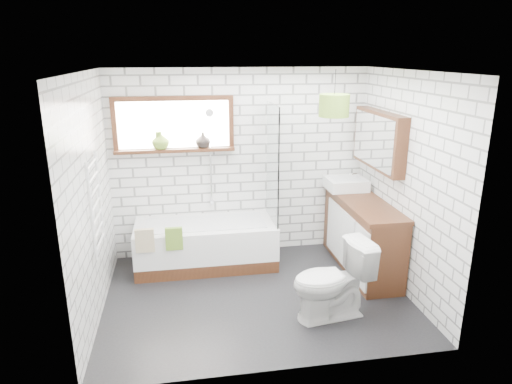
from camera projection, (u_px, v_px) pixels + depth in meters
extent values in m
cube|color=black|center=(257.00, 296.00, 5.24)|extent=(3.40, 2.60, 0.01)
cube|color=white|center=(257.00, 71.00, 4.51)|extent=(3.40, 2.60, 0.01)
cube|color=white|center=(240.00, 164.00, 6.11)|extent=(3.40, 0.01, 2.50)
cube|color=white|center=(284.00, 239.00, 3.65)|extent=(3.40, 0.01, 2.50)
cube|color=white|center=(91.00, 200.00, 4.60)|extent=(0.01, 2.60, 2.50)
cube|color=white|center=(405.00, 184.00, 5.15)|extent=(0.01, 2.60, 2.50)
cube|color=#341A0E|center=(174.00, 125.00, 5.77)|extent=(1.52, 0.16, 0.68)
cube|color=white|center=(96.00, 204.00, 4.63)|extent=(0.06, 0.52, 1.00)
cube|color=#341A0E|center=(379.00, 140.00, 5.58)|extent=(0.16, 1.20, 0.70)
cylinder|color=silver|center=(210.00, 158.00, 5.97)|extent=(0.02, 0.02, 1.30)
cube|color=white|center=(206.00, 244.00, 5.93)|extent=(1.79, 0.79, 0.58)
cube|color=white|center=(273.00, 164.00, 5.76)|extent=(0.02, 0.72, 1.50)
cube|color=olive|center=(174.00, 239.00, 5.42)|extent=(0.20, 0.06, 0.28)
cube|color=tan|center=(145.00, 241.00, 5.36)|extent=(0.22, 0.06, 0.29)
cube|color=#341A0E|center=(362.00, 235.00, 5.80)|extent=(0.52, 1.61, 0.92)
cube|color=white|center=(346.00, 184.00, 6.10)|extent=(0.51, 0.45, 0.15)
cylinder|color=silver|center=(357.00, 179.00, 6.11)|extent=(0.04, 0.04, 0.16)
imported|color=white|center=(332.00, 281.00, 4.71)|extent=(0.58, 0.88, 0.83)
imported|color=olive|center=(161.00, 142.00, 5.77)|extent=(0.28, 0.28, 0.22)
imported|color=black|center=(203.00, 142.00, 5.86)|extent=(0.25, 0.25, 0.20)
cylinder|color=olive|center=(159.00, 142.00, 5.77)|extent=(0.09, 0.09, 0.22)
cylinder|color=olive|center=(334.00, 106.00, 5.18)|extent=(0.35, 0.35, 0.25)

